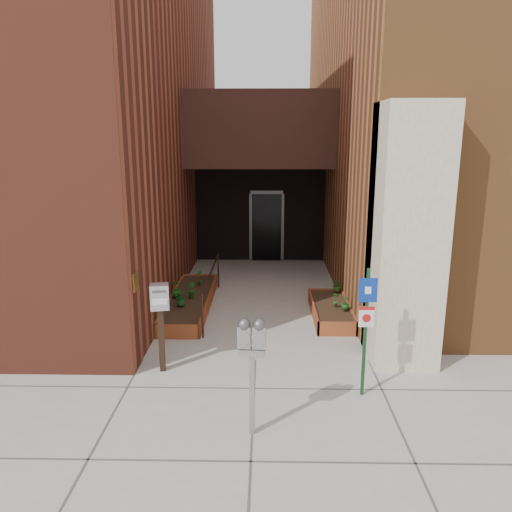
{
  "coord_description": "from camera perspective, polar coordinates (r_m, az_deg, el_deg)",
  "views": [
    {
      "loc": [
        0.17,
        -8.1,
        3.88
      ],
      "look_at": [
        -0.02,
        1.8,
        1.46
      ],
      "focal_mm": 35.0,
      "sensor_mm": 36.0,
      "label": 1
    }
  ],
  "objects": [
    {
      "name": "sign_post",
      "position": [
        7.59,
        12.47,
        -7.06
      ],
      "size": [
        0.27,
        0.07,
        2.0
      ],
      "color": "#14381D",
      "rests_on": "ground"
    },
    {
      "name": "shrub_left_d",
      "position": [
        12.27,
        -6.46,
        -2.44
      ],
      "size": [
        0.27,
        0.27,
        0.36
      ],
      "primitive_type": "imported",
      "rotation": [
        0.0,
        0.0,
        5.36
      ],
      "color": "#1A5A19",
      "rests_on": "planter_left"
    },
    {
      "name": "planter_left",
      "position": [
        11.56,
        -7.52,
        -5.3
      ],
      "size": [
        0.9,
        3.6,
        0.3
      ],
      "color": "maroon",
      "rests_on": "ground"
    },
    {
      "name": "payment_dropbox",
      "position": [
        8.37,
        -10.9,
        -5.97
      ],
      "size": [
        0.34,
        0.28,
        1.52
      ],
      "color": "black",
      "rests_on": "ground"
    },
    {
      "name": "shrub_left_c",
      "position": [
        11.45,
        -9.11,
        -3.71
      ],
      "size": [
        0.27,
        0.27,
        0.37
      ],
      "primitive_type": "imported",
      "rotation": [
        0.0,
        0.0,
        3.52
      ],
      "color": "#21611B",
      "rests_on": "planter_left"
    },
    {
      "name": "planter_right",
      "position": [
        11.06,
        8.54,
        -6.23
      ],
      "size": [
        0.8,
        2.2,
        0.3
      ],
      "color": "maroon",
      "rests_on": "ground"
    },
    {
      "name": "parking_meter",
      "position": [
        6.47,
        -0.48,
        -10.19
      ],
      "size": [
        0.37,
        0.18,
        1.63
      ],
      "color": "gray",
      "rests_on": "ground"
    },
    {
      "name": "architecture",
      "position": [
        15.04,
        -0.23,
        17.93
      ],
      "size": [
        20.0,
        14.6,
        10.0
      ],
      "color": "brown",
      "rests_on": "ground"
    },
    {
      "name": "shrub_right_a",
      "position": [
        10.65,
        10.18,
        -5.27
      ],
      "size": [
        0.18,
        0.18,
        0.31
      ],
      "primitive_type": "imported",
      "rotation": [
        0.0,
        0.0,
        1.61
      ],
      "color": "#185017",
      "rests_on": "planter_right"
    },
    {
      "name": "shrub_left_b",
      "position": [
        11.38,
        -7.43,
        -3.82
      ],
      "size": [
        0.24,
        0.24,
        0.34
      ],
      "primitive_type": "imported",
      "rotation": [
        0.0,
        0.0,
        1.93
      ],
      "color": "#185518",
      "rests_on": "planter_left"
    },
    {
      "name": "shrub_left_a",
      "position": [
        10.88,
        -8.56,
        -4.64
      ],
      "size": [
        0.45,
        0.45,
        0.36
      ],
      "primitive_type": "imported",
      "rotation": [
        0.0,
        0.0,
        0.61
      ],
      "color": "#18551E",
      "rests_on": "planter_left"
    },
    {
      "name": "shrub_right_b",
      "position": [
        10.83,
        9.11,
        -4.89
      ],
      "size": [
        0.22,
        0.22,
        0.31
      ],
      "primitive_type": "imported",
      "rotation": [
        0.0,
        0.0,
        2.54
      ],
      "color": "#2B601B",
      "rests_on": "planter_right"
    },
    {
      "name": "shrub_right_c",
      "position": [
        11.84,
        9.25,
        -3.28
      ],
      "size": [
        0.37,
        0.37,
        0.31
      ],
      "primitive_type": "imported",
      "rotation": [
        0.0,
        0.0,
        4.29
      ],
      "color": "#245D1A",
      "rests_on": "planter_right"
    },
    {
      "name": "ground",
      "position": [
        8.99,
        -0.07,
        -11.85
      ],
      "size": [
        80.0,
        80.0,
        0.0
      ],
      "primitive_type": "plane",
      "color": "#9E9991",
      "rests_on": "ground"
    },
    {
      "name": "handrail",
      "position": [
        11.27,
        -5.14,
        -2.47
      ],
      "size": [
        0.04,
        3.34,
        0.9
      ],
      "color": "black",
      "rests_on": "ground"
    }
  ]
}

